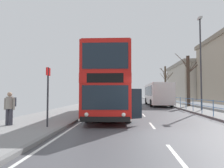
{
  "coord_description": "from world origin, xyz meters",
  "views": [
    {
      "loc": [
        -1.35,
        -7.8,
        1.69
      ],
      "look_at": [
        -2.39,
        6.97,
        2.37
      ],
      "focal_mm": 31.5,
      "sensor_mm": 36.0,
      "label": 1
    }
  ],
  "objects": [
    {
      "name": "street_lamp_far_side",
      "position": [
        5.58,
        10.79,
        5.09
      ],
      "size": [
        0.28,
        0.6,
        8.65
      ],
      "color": "#38383D",
      "rests_on": "ground"
    },
    {
      "name": "double_decker_bus_main",
      "position": [
        -2.49,
        7.02,
        2.3
      ],
      "size": [
        3.46,
        11.34,
        4.38
      ],
      "color": "red",
      "rests_on": "ground"
    },
    {
      "name": "bare_tree_far_00",
      "position": [
        6.08,
        16.1,
        3.3
      ],
      "size": [
        2.87,
        2.96,
        6.26
      ],
      "color": "#423328",
      "rests_on": "ground"
    },
    {
      "name": "bus_stop_sign_near",
      "position": [
        -4.95,
        1.05,
        1.82
      ],
      "size": [
        0.08,
        0.44,
        2.74
      ],
      "color": "#2D2D33",
      "rests_on": "ground"
    },
    {
      "name": "pedestrian_with_backpack",
      "position": [
        -6.97,
        1.38,
        1.06
      ],
      "size": [
        0.54,
        0.52,
        1.6
      ],
      "color": "#383842",
      "rests_on": "ground"
    },
    {
      "name": "ground",
      "position": [
        -0.72,
        -0.0,
        0.04
      ],
      "size": [
        15.8,
        140.0,
        0.2
      ],
      "color": "#4B4B50"
    },
    {
      "name": "background_building_00",
      "position": [
        16.25,
        39.6,
        4.26
      ],
      "size": [
        12.6,
        16.81,
        8.46
      ],
      "color": "#B2A899",
      "rests_on": "ground"
    },
    {
      "name": "pedestrian_railing_far_kerb",
      "position": [
        4.45,
        15.63,
        0.87
      ],
      "size": [
        0.05,
        27.73,
        1.09
      ],
      "color": "#386BA8",
      "rests_on": "ground"
    },
    {
      "name": "bare_tree_far_01",
      "position": [
        5.87,
        28.47,
        3.58
      ],
      "size": [
        2.73,
        2.78,
        6.42
      ],
      "color": "#4C3D2D",
      "rests_on": "ground"
    },
    {
      "name": "background_bus_far_lane",
      "position": [
        2.92,
        19.4,
        1.6
      ],
      "size": [
        2.72,
        10.26,
        2.91
      ],
      "color": "white",
      "rests_on": "ground"
    }
  ]
}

